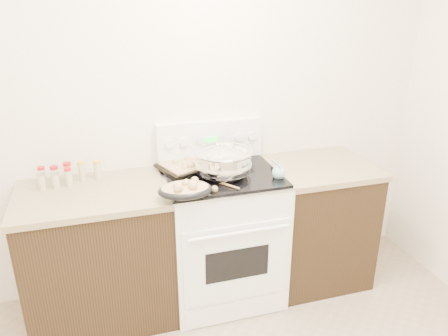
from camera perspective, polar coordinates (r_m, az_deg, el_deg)
name	(u,v)px	position (r m, az deg, el deg)	size (l,w,h in m)	color
room_shell	(245,122)	(1.26, 2.80, 5.97)	(4.10, 3.60, 2.75)	white
counter_left	(100,255)	(3.02, -15.91, -10.85)	(0.93, 0.67, 0.92)	black
counter_right	(315,221)	(3.36, 11.78, -6.84)	(0.73, 0.67, 0.92)	black
kitchen_range	(222,233)	(3.09, -0.30, -8.46)	(0.78, 0.73, 1.22)	white
mixing_bowl	(224,163)	(2.82, -0.04, 0.67)	(0.44, 0.44, 0.22)	silver
roasting_pan	(185,189)	(2.55, -5.08, -2.76)	(0.34, 0.25, 0.12)	black
baking_sheet	(192,164)	(3.00, -4.19, 0.50)	(0.51, 0.43, 0.06)	black
wooden_spoon	(217,187)	(2.66, -0.92, -2.44)	(0.18, 0.24, 0.04)	#9E7D48
blue_ladle	(278,172)	(2.84, 7.12, -0.50)	(0.11, 0.29, 0.11)	#7CB3BA
spice_jars	(65,175)	(2.94, -20.09, -0.81)	(0.39, 0.14, 0.13)	#BFB28C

